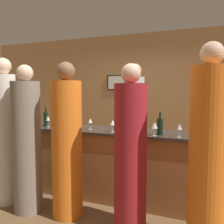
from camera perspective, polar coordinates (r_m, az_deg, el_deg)
ground_plane at (r=3.96m, az=-1.91°, el=-18.52°), size 14.00×14.00×0.00m
back_wall at (r=5.52m, az=6.69°, el=3.14°), size 8.00×0.08×2.80m
bar_counter at (r=3.78m, az=-1.94°, el=-11.49°), size 3.29×0.64×1.01m
bartender at (r=4.30m, az=5.14°, el=-3.32°), size 0.32×0.32×2.02m
guest_0 at (r=3.42m, az=-18.88°, el=-7.02°), size 0.36×0.36×1.90m
guest_1 at (r=3.75m, az=-23.21°, el=-4.98°), size 0.31×0.31×2.01m
guest_2 at (r=2.76m, az=4.22°, el=-9.96°), size 0.36×0.36×1.86m
guest_3 at (r=2.58m, az=21.20°, el=-9.56°), size 0.37×0.37×2.03m
guest_4 at (r=3.16m, az=-10.27°, el=-7.67°), size 0.38×0.38×1.92m
wine_bottle_0 at (r=3.27m, az=10.90°, el=-3.22°), size 0.08×0.08×0.29m
wine_bottle_1 at (r=3.47m, az=3.30°, el=-2.49°), size 0.07×0.07×0.30m
wine_bottle_2 at (r=4.14m, az=-14.86°, el=-1.48°), size 0.07×0.07×0.30m
ice_bucket at (r=4.18m, az=-10.38°, el=-1.53°), size 0.18×0.18×0.21m
wine_glass_0 at (r=3.42m, az=0.13°, el=-2.47°), size 0.08×0.08×0.17m
wine_glass_1 at (r=3.13m, az=15.14°, el=-3.38°), size 0.06×0.06×0.17m
wine_glass_2 at (r=3.30m, az=4.70°, el=-2.58°), size 0.08×0.08×0.18m
wine_glass_3 at (r=4.33m, az=-21.15°, el=-1.31°), size 0.07×0.07×0.16m
wine_glass_4 at (r=3.80m, az=-11.83°, el=-1.85°), size 0.07×0.07×0.17m
wine_glass_5 at (r=4.00m, az=-14.43°, el=-1.47°), size 0.06×0.06×0.18m
wine_glass_6 at (r=3.17m, az=9.70°, el=-3.07°), size 0.08×0.08×0.17m
wine_glass_7 at (r=3.65m, az=-4.99°, el=-2.09°), size 0.07×0.07×0.16m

